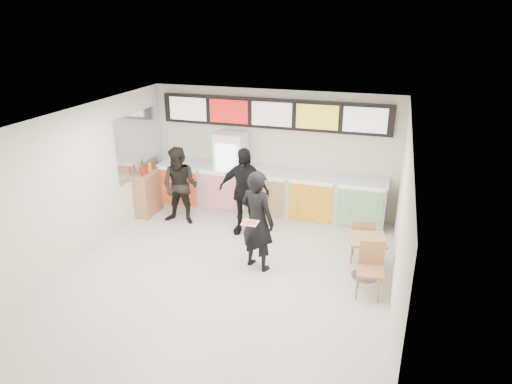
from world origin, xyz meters
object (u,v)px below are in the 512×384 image
at_px(cafe_table, 367,250).
at_px(customer_main, 257,221).
at_px(condiment_ledge, 149,193).
at_px(drinks_fridge, 231,173).
at_px(customer_left, 180,186).
at_px(customer_mid, 244,191).
at_px(service_counter, 268,193).

bearing_deg(cafe_table, customer_main, 176.36).
height_order(cafe_table, condiment_ledge, condiment_ledge).
bearing_deg(drinks_fridge, cafe_table, -32.58).
distance_m(customer_left, condiment_ledge, 1.11).
height_order(customer_left, cafe_table, customer_left).
relative_size(cafe_table, condiment_ledge, 1.37).
relative_size(customer_main, customer_left, 1.08).
bearing_deg(customer_main, customer_left, -11.63).
bearing_deg(drinks_fridge, customer_mid, -57.31).
distance_m(cafe_table, condiment_ledge, 5.52).
height_order(customer_left, customer_mid, customer_mid).
height_order(customer_mid, cafe_table, customer_mid).
distance_m(drinks_fridge, customer_main, 2.80).
xyz_separation_m(customer_main, condiment_ledge, (-3.29, 1.71, -0.46)).
relative_size(drinks_fridge, customer_mid, 1.01).
height_order(customer_left, condiment_ledge, customer_left).
bearing_deg(customer_left, service_counter, 26.29).
bearing_deg(customer_mid, drinks_fridge, 122.72).
distance_m(service_counter, customer_left, 2.10).
xyz_separation_m(service_counter, cafe_table, (2.50, -2.18, -0.01)).
relative_size(customer_mid, cafe_table, 1.16).
xyz_separation_m(customer_main, customer_left, (-2.29, 1.42, -0.07)).
relative_size(customer_main, customer_mid, 1.00).
distance_m(service_counter, customer_main, 2.49).
bearing_deg(service_counter, customer_mid, -104.14).
distance_m(customer_main, condiment_ledge, 3.73).
bearing_deg(service_counter, customer_main, -78.97).
distance_m(drinks_fridge, condiment_ledge, 2.07).
bearing_deg(condiment_ledge, customer_main, -27.41).
bearing_deg(customer_mid, service_counter, 75.89).
distance_m(customer_mid, condiment_ledge, 2.62).
xyz_separation_m(drinks_fridge, customer_mid, (0.67, -1.05, -0.01)).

